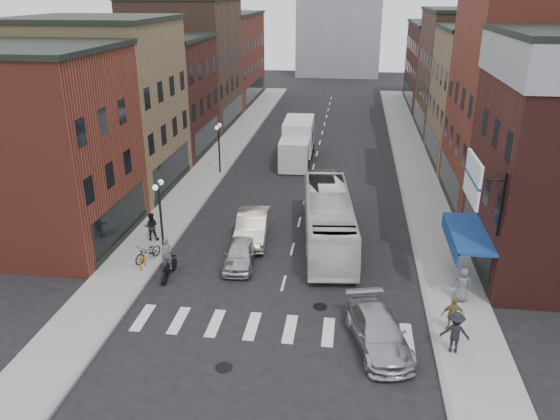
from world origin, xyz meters
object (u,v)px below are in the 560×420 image
at_px(motorcycle_rider, 168,260).
at_px(ped_right_b, 453,314).
at_px(box_truck, 297,142).
at_px(sedan_left_near, 240,253).
at_px(transit_bus, 328,218).
at_px(billboard_sign, 475,180).
at_px(ped_right_c, 462,284).
at_px(ped_left_solo, 151,226).
at_px(bike_rack, 143,262).
at_px(ped_right_a, 455,332).
at_px(streetlamp_far, 219,139).
at_px(curb_car, 378,332).
at_px(parked_bicycle, 148,252).
at_px(streetlamp_near, 160,202).
at_px(sedan_left_far, 252,227).

height_order(motorcycle_rider, ped_right_b, motorcycle_rider).
bearing_deg(box_truck, sedan_left_near, -94.58).
bearing_deg(transit_bus, billboard_sign, -46.98).
relative_size(ped_right_b, ped_right_c, 0.93).
height_order(sedan_left_near, ped_left_solo, ped_left_solo).
xyz_separation_m(bike_rack, ped_right_c, (16.23, -1.05, 0.49)).
bearing_deg(box_truck, ped_left_solo, -112.92).
bearing_deg(ped_right_a, streetlamp_far, -49.11).
bearing_deg(ped_right_c, curb_car, 55.36).
bearing_deg(sedan_left_near, ped_right_c, -15.86).
height_order(bike_rack, sedan_left_near, sedan_left_near).
distance_m(box_truck, parked_bicycle, 20.99).
bearing_deg(ped_right_a, billboard_sign, -95.64).
relative_size(streetlamp_far, curb_car, 0.83).
distance_m(streetlamp_far, ped_right_c, 23.99).
xyz_separation_m(motorcycle_rider, ped_right_a, (13.67, -4.66, 0.01)).
distance_m(streetlamp_near, bike_rack, 3.59).
bearing_deg(sedan_left_far, ped_left_solo, -173.68).
height_order(bike_rack, ped_right_c, ped_right_c).
xyz_separation_m(curb_car, ped_right_b, (3.21, 1.33, 0.26)).
bearing_deg(box_truck, ped_right_c, -66.71).
bearing_deg(bike_rack, streetlamp_far, 89.31).
bearing_deg(ped_right_b, streetlamp_near, -26.76).
bearing_deg(sedan_left_far, box_truck, 82.01).
bearing_deg(transit_bus, streetlamp_near, -173.04).
bearing_deg(sedan_left_far, curb_car, -58.30).
relative_size(parked_bicycle, ped_right_b, 1.14).
bearing_deg(ped_left_solo, ped_right_c, 152.92).
bearing_deg(sedan_left_near, sedan_left_far, 85.31).
distance_m(curb_car, ped_right_a, 3.09).
bearing_deg(box_truck, sedan_left_far, -94.95).
relative_size(bike_rack, sedan_left_near, 0.20).
relative_size(box_truck, ped_right_b, 4.89).
xyz_separation_m(box_truck, sedan_left_far, (-0.99, -16.30, -0.88)).
height_order(sedan_left_far, ped_right_b, ped_right_b).
xyz_separation_m(streetlamp_far, sedan_left_near, (4.80, -15.27, -2.23)).
relative_size(parked_bicycle, ped_left_solo, 1.11).
height_order(box_truck, sedan_left_near, box_truck).
xyz_separation_m(box_truck, sedan_left_near, (-1.06, -19.57, -1.04)).
bearing_deg(ped_left_solo, billboard_sign, 153.66).
xyz_separation_m(sedan_left_near, ped_right_b, (10.40, -5.13, 0.29)).
relative_size(streetlamp_far, ped_right_c, 2.32).
bearing_deg(sedan_left_near, streetlamp_far, 104.02).
distance_m(billboard_sign, sedan_left_far, 13.48).
bearing_deg(ped_right_c, ped_right_a, 87.48).
relative_size(billboard_sign, curb_car, 0.75).
xyz_separation_m(streetlamp_far, ped_right_a, (15.06, -21.86, -1.85)).
bearing_deg(sedan_left_near, streetlamp_near, 161.73).
distance_m(ped_right_b, ped_right_c, 2.78).
xyz_separation_m(box_truck, motorcycle_rider, (-4.46, -21.51, -0.68)).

